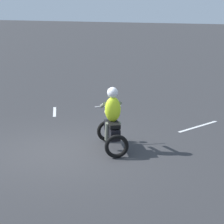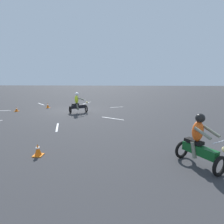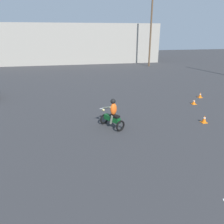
{
  "view_description": "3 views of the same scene",
  "coord_description": "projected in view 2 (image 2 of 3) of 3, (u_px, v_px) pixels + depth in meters",
  "views": [
    {
      "loc": [
        9.46,
        4.78,
        3.79
      ],
      "look_at": [
        -0.64,
        1.2,
        1.0
      ],
      "focal_mm": 70.0,
      "sensor_mm": 36.0,
      "label": 1
    },
    {
      "loc": [
        -4.18,
        14.75,
        2.67
      ],
      "look_at": [
        -3.59,
        5.37,
        0.9
      ],
      "focal_mm": 28.0,
      "sensor_mm": 36.0,
      "label": 2
    },
    {
      "loc": [
        -8.77,
        -1.2,
        4.93
      ],
      "look_at": [
        -6.55,
        9.54,
        0.9
      ],
      "focal_mm": 35.0,
      "sensor_mm": 36.0,
      "label": 3
    }
  ],
  "objects": [
    {
      "name": "traffic_cone_mid_left",
      "position": [
        48.0,
        106.0,
        16.48
      ],
      "size": [
        0.32,
        0.32,
        0.46
      ],
      "color": "orange",
      "rests_on": "ground"
    },
    {
      "name": "motorcycle_rider_background",
      "position": [
        199.0,
        144.0,
        5.35
      ],
      "size": [
        1.23,
        1.51,
        1.66
      ],
      "rotation": [
        0.0,
        0.0,
        0.54
      ],
      "color": "black",
      "rests_on": "ground"
    },
    {
      "name": "lane_stripe_se",
      "position": [
        41.0,
        104.0,
        19.0
      ],
      "size": [
        1.46,
        1.61,
        0.01
      ],
      "primitive_type": "cube",
      "rotation": [
        0.0,
        0.0,
        7.01
      ],
      "color": "silver",
      "rests_on": "ground"
    },
    {
      "name": "lane_stripe_n",
      "position": [
        57.0,
        127.0,
        9.85
      ],
      "size": [
        0.65,
        1.74,
        0.01
      ],
      "primitive_type": "cube",
      "rotation": [
        0.0,
        0.0,
        3.46
      ],
      "color": "silver",
      "rests_on": "ground"
    },
    {
      "name": "motorcycle_rider_foreground",
      "position": [
        78.0,
        104.0,
        13.85
      ],
      "size": [
        1.51,
        1.22,
        1.66
      ],
      "rotation": [
        0.0,
        0.0,
        2.09
      ],
      "color": "black",
      "rests_on": "ground"
    },
    {
      "name": "lane_stripe_s",
      "position": [
        87.0,
        103.0,
        19.9
      ],
      "size": [
        0.56,
        1.97,
        0.01
      ],
      "primitive_type": "cube",
      "rotation": [
        0.0,
        0.0,
        6.05
      ],
      "color": "silver",
      "rests_on": "ground"
    },
    {
      "name": "traffic_cone_near_left",
      "position": [
        16.0,
        109.0,
        14.67
      ],
      "size": [
        0.32,
        0.32,
        0.37
      ],
      "color": "orange",
      "rests_on": "ground"
    },
    {
      "name": "traffic_cone_far_left",
      "position": [
        38.0,
        150.0,
        6.15
      ],
      "size": [
        0.32,
        0.32,
        0.43
      ],
      "color": "orange",
      "rests_on": "ground"
    },
    {
      "name": "ground_plane",
      "position": [
        75.0,
        110.0,
        15.21
      ],
      "size": [
        120.0,
        120.0,
        0.0
      ],
      "primitive_type": "plane",
      "color": "#333335"
    },
    {
      "name": "lane_stripe_nw",
      "position": [
        112.0,
        118.0,
        12.07
      ],
      "size": [
        1.62,
        0.97,
        0.01
      ],
      "primitive_type": "cube",
      "rotation": [
        0.0,
        0.0,
        4.2
      ],
      "color": "silver",
      "rests_on": "ground"
    },
    {
      "name": "lane_stripe_sw",
      "position": [
        117.0,
        107.0,
        16.92
      ],
      "size": [
        1.23,
        0.67,
        0.01
      ],
      "primitive_type": "cube",
      "rotation": [
        0.0,
        0.0,
        5.17
      ],
      "color": "silver",
      "rests_on": "ground"
    }
  ]
}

